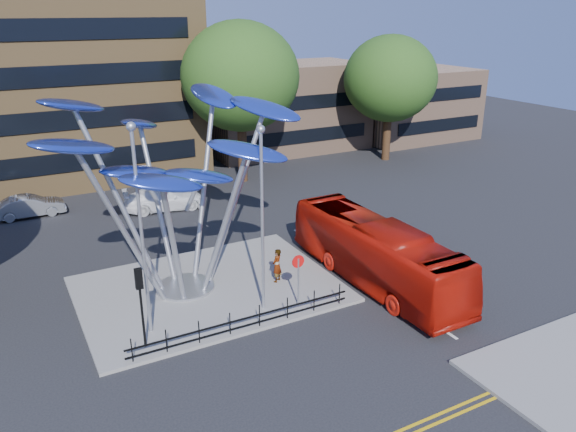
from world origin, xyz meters
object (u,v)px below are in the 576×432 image
parked_car_mid (30,206)px  parked_car_right (164,199)px  traffic_light_island (140,291)px  pedestrian (277,265)px  no_entry_sign_island (298,272)px  red_bus (376,253)px  tree_right (240,77)px  street_lamp_left (140,214)px  tree_far (390,79)px  street_lamp_right (262,204)px  leaf_sculpture (173,151)px

parked_car_mid → parked_car_right: size_ratio=0.81×
traffic_light_island → pedestrian: 7.83m
no_entry_sign_island → parked_car_right: 15.95m
pedestrian → red_bus: bearing=119.1°
tree_right → street_lamp_left: tree_right is taller
no_entry_sign_island → red_bus: red_bus is taller
street_lamp_left → parked_car_right: size_ratio=1.65×
street_lamp_left → parked_car_right: (5.08, 14.87, -4.58)m
tree_far → street_lamp_right: size_ratio=1.30×
street_lamp_left → parked_car_right: street_lamp_left is taller
street_lamp_right → parked_car_right: bearing=89.7°
traffic_light_island → parked_car_right: traffic_light_island is taller
parked_car_mid → pedestrian: bearing=-148.3°
street_lamp_right → tree_far: bearing=41.5°
street_lamp_right → traffic_light_island: street_lamp_right is taller
tree_far → no_entry_sign_island: bearing=-135.7°
leaf_sculpture → parked_car_right: (2.64, 11.69, -6.10)m
tree_right → traffic_light_island: 24.06m
red_bus → pedestrian: bearing=153.9°
no_entry_sign_island → street_lamp_right: bearing=162.1°
street_lamp_right → traffic_light_island: bearing=-174.8°
street_lamp_left → traffic_light_island: 2.96m
pedestrian → no_entry_sign_island: bearing=49.4°
leaf_sculpture → street_lamp_left: (-2.43, -3.18, -1.52)m
street_lamp_left → parked_car_mid: size_ratio=2.05×
parked_car_right → tree_far: bearing=-72.7°
tree_far → parked_car_mid: tree_far is taller
tree_far → parked_car_mid: 30.23m
street_lamp_left → red_bus: size_ratio=0.77×
tree_right → no_entry_sign_island: bearing=-107.1°
tree_right → traffic_light_island: tree_right is taller
tree_right → pedestrian: bearing=-108.8°
tree_right → red_bus: tree_right is taller
no_entry_sign_island → parked_car_mid: size_ratio=0.57×
pedestrian → parked_car_mid: size_ratio=0.40×
street_lamp_right → red_bus: (6.10, -0.06, -3.51)m
tree_right → parked_car_right: tree_right is taller
tree_far → street_lamp_right: tree_far is taller
street_lamp_right → no_entry_sign_island: 3.64m
tree_far → parked_car_right: tree_far is taller
traffic_light_island → no_entry_sign_island: (7.00, 0.02, -0.80)m
street_lamp_left → red_bus: street_lamp_left is taller
traffic_light_island → tree_far: bearing=35.8°
tree_right → pedestrian: (-5.77, -16.96, -7.03)m
street_lamp_right → parked_car_mid: (-8.03, 18.22, -4.39)m
tree_right → tree_far: (14.00, 0.00, -0.93)m
street_lamp_left → traffic_light_island: size_ratio=2.57×
street_lamp_right → tree_right: bearing=68.5°
tree_right → red_bus: size_ratio=1.06×
street_lamp_left → tree_right: bearing=56.0°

